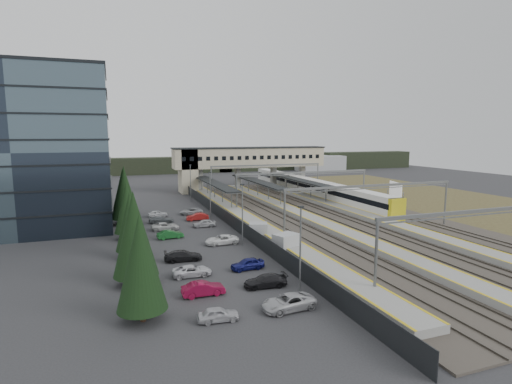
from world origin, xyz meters
name	(u,v)px	position (x,y,z in m)	size (l,w,h in m)	color
ground	(275,227)	(0.00, 0.00, 0.00)	(220.00, 220.00, 0.00)	#2B2B2D
office_building	(24,149)	(-36.00, 12.00, 12.19)	(24.30, 18.30, 24.30)	#3C4E58
conifer_row	(128,210)	(-22.00, -3.86, 4.84)	(4.42, 49.82, 9.50)	black
car_park	(202,244)	(-13.41, -7.68, 0.60)	(10.60, 44.79, 1.29)	#AFAEB3
lampposts	(224,201)	(-8.00, 1.25, 4.34)	(0.50, 53.25, 8.07)	slate
fence	(227,218)	(-6.50, 5.00, 1.00)	(0.08, 90.00, 2.00)	#26282B
relay_cabin_near	(286,243)	(-4.11, -13.22, 1.19)	(3.41, 2.97, 2.38)	#A1A3A6
relay_cabin_far	(258,231)	(-5.02, -5.86, 1.13)	(2.99, 2.73, 2.26)	#A1A3A6
rail_corridor	(313,215)	(9.34, 5.00, 0.29)	(34.00, 90.00, 0.92)	#3C3930
canopies	(258,182)	(7.00, 27.00, 3.92)	(23.10, 30.00, 3.28)	black
footbridge	(240,160)	(7.70, 42.00, 7.93)	(40.40, 6.40, 11.20)	tan
gantries	(333,184)	(12.00, 3.00, 6.00)	(28.40, 62.28, 7.17)	slate
train	(310,187)	(20.00, 26.65, 2.14)	(2.99, 62.39, 3.76)	white
billboard	(395,190)	(30.46, 9.39, 3.22)	(1.66, 5.56, 4.82)	slate
scrub_east	(467,205)	(45.00, 5.00, 0.03)	(34.00, 120.00, 0.06)	#443A20
treeline_far	(241,164)	(23.81, 92.28, 2.95)	(170.00, 19.00, 7.00)	black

